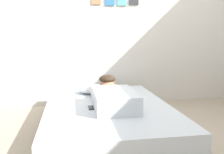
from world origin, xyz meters
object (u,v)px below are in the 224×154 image
pillow (97,89)px  cell_phone (92,108)px  coffee_cup (122,92)px  person_lying (112,95)px  bed (107,117)px

pillow → cell_phone: 0.69m
cell_phone → coffee_cup: bearing=50.3°
person_lying → coffee_cup: bearing=64.9°
bed → pillow: size_ratio=3.79×
person_lying → bed: bearing=157.4°
bed → cell_phone: (-0.18, -0.12, 0.15)m
bed → cell_phone: bearing=-147.5°
coffee_cup → bed: bearing=-121.6°
bed → cell_phone: 0.26m
coffee_cup → person_lying: bearing=-115.1°
bed → person_lying: size_ratio=2.14×
person_lying → coffee_cup: 0.46m
bed → coffee_cup: (0.24, 0.39, 0.19)m
person_lying → cell_phone: person_lying is taller
person_lying → cell_phone: bearing=-157.4°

